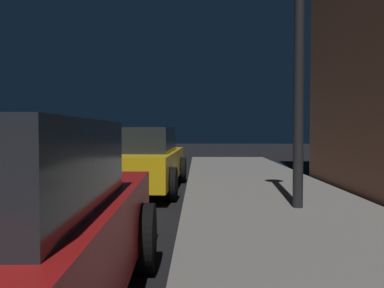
{
  "coord_description": "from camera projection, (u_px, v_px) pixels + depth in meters",
  "views": [
    {
      "loc": [
        4.24,
        0.4,
        1.37
      ],
      "look_at": [
        4.21,
        2.96,
        1.28
      ],
      "focal_mm": 36.14,
      "sensor_mm": 36.0,
      "label": 1
    }
  ],
  "objects": [
    {
      "name": "car_yellow_cab",
      "position": [
        136.0,
        159.0,
        8.78
      ],
      "size": [
        2.18,
        4.37,
        1.43
      ],
      "color": "gold",
      "rests_on": "ground"
    }
  ]
}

